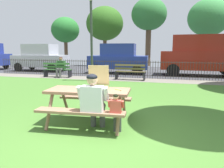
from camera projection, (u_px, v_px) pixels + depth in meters
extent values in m
cube|color=#43712B|center=(124.00, 108.00, 5.88)|extent=(28.00, 12.35, 0.02)
cube|color=slate|center=(145.00, 80.00, 11.10)|extent=(28.00, 1.40, 0.01)
cube|color=#38383D|center=(152.00, 71.00, 15.51)|extent=(28.00, 7.86, 0.01)
cube|color=#946C52|center=(88.00, 91.00, 4.60)|extent=(1.85, 0.90, 0.06)
cube|color=#946C52|center=(80.00, 112.00, 4.07)|extent=(1.82, 0.42, 0.05)
cube|color=#946C52|center=(96.00, 98.00, 5.23)|extent=(1.82, 0.42, 0.05)
cylinder|color=#946C52|center=(49.00, 111.00, 4.40)|extent=(0.10, 0.44, 0.74)
cylinder|color=#946C52|center=(65.00, 102.00, 5.20)|extent=(0.10, 0.44, 0.74)
cylinder|color=#946C52|center=(118.00, 115.00, 4.13)|extent=(0.10, 0.44, 0.74)
cylinder|color=#946C52|center=(124.00, 104.00, 4.94)|extent=(0.10, 0.44, 0.74)
cube|color=tan|center=(97.00, 89.00, 4.57)|extent=(0.53, 0.53, 0.01)
cube|color=silver|center=(97.00, 89.00, 4.57)|extent=(0.48, 0.48, 0.00)
cube|color=tan|center=(95.00, 90.00, 4.34)|extent=(0.46, 0.08, 0.04)
cube|color=tan|center=(99.00, 86.00, 4.79)|extent=(0.46, 0.08, 0.04)
cube|color=tan|center=(87.00, 88.00, 4.59)|extent=(0.08, 0.46, 0.04)
cube|color=tan|center=(107.00, 88.00, 4.54)|extent=(0.08, 0.46, 0.04)
cube|color=tan|center=(99.00, 75.00, 4.76)|extent=(0.48, 0.18, 0.46)
pyramid|color=#EDC155|center=(114.00, 91.00, 4.44)|extent=(0.27, 0.28, 0.01)
cube|color=tan|center=(118.00, 90.00, 4.52)|extent=(0.17, 0.13, 0.02)
cylinder|color=#494949|center=(93.00, 116.00, 4.49)|extent=(0.12, 0.12, 0.44)
cylinder|color=#494949|center=(90.00, 108.00, 4.24)|extent=(0.18, 0.43, 0.15)
cylinder|color=#494949|center=(102.00, 117.00, 4.45)|extent=(0.12, 0.12, 0.44)
cylinder|color=#494949|center=(100.00, 108.00, 4.21)|extent=(0.18, 0.43, 0.15)
cube|color=silver|center=(92.00, 99.00, 3.98)|extent=(0.44, 0.25, 0.52)
cylinder|color=silver|center=(80.00, 93.00, 4.06)|extent=(0.11, 0.21, 0.31)
cylinder|color=silver|center=(106.00, 94.00, 3.97)|extent=(0.11, 0.21, 0.31)
sphere|color=tan|center=(92.00, 80.00, 3.94)|extent=(0.21, 0.21, 0.21)
ellipsoid|color=black|center=(92.00, 77.00, 3.92)|extent=(0.21, 0.20, 0.12)
cylinder|color=#454545|center=(115.00, 121.00, 4.20)|extent=(0.06, 0.06, 0.44)
cylinder|color=#454545|center=(114.00, 111.00, 4.05)|extent=(0.09, 0.22, 0.08)
cylinder|color=#454545|center=(120.00, 121.00, 4.18)|extent=(0.06, 0.06, 0.44)
cylinder|color=#454545|center=(119.00, 112.00, 4.04)|extent=(0.09, 0.22, 0.08)
cube|color=#CC4C3F|center=(116.00, 107.00, 3.92)|extent=(0.22, 0.13, 0.26)
cylinder|color=#CC4C3F|center=(109.00, 104.00, 3.96)|extent=(0.05, 0.11, 0.16)
cylinder|color=#CC4C3F|center=(123.00, 104.00, 3.91)|extent=(0.05, 0.11, 0.16)
sphere|color=tan|center=(116.00, 97.00, 3.90)|extent=(0.11, 0.11, 0.11)
ellipsoid|color=black|center=(116.00, 96.00, 3.89)|extent=(0.11, 0.10, 0.06)
cylinder|color=#2D2823|center=(147.00, 62.00, 11.61)|extent=(19.34, 0.03, 0.03)
cylinder|color=#2D2823|center=(146.00, 76.00, 11.74)|extent=(19.34, 0.03, 0.03)
cylinder|color=#2D2823|center=(4.00, 66.00, 14.12)|extent=(0.02, 0.02, 0.99)
cylinder|color=#2D2823|center=(5.00, 66.00, 14.09)|extent=(0.02, 0.02, 0.99)
cylinder|color=#2D2823|center=(7.00, 66.00, 14.05)|extent=(0.02, 0.02, 0.99)
cylinder|color=#2D2823|center=(9.00, 66.00, 14.01)|extent=(0.02, 0.02, 0.99)
cylinder|color=#2D2823|center=(11.00, 66.00, 13.98)|extent=(0.02, 0.02, 0.99)
cylinder|color=#2D2823|center=(12.00, 66.00, 13.94)|extent=(0.02, 0.02, 0.99)
cylinder|color=#2D2823|center=(14.00, 66.00, 13.91)|extent=(0.02, 0.02, 0.99)
cylinder|color=#2D2823|center=(16.00, 66.00, 13.87)|extent=(0.02, 0.02, 0.99)
cylinder|color=#2D2823|center=(18.00, 66.00, 13.84)|extent=(0.02, 0.02, 0.99)
cylinder|color=#2D2823|center=(20.00, 66.00, 13.80)|extent=(0.02, 0.02, 0.99)
cylinder|color=#2D2823|center=(21.00, 66.00, 13.77)|extent=(0.02, 0.02, 0.99)
cylinder|color=#2D2823|center=(23.00, 66.00, 13.73)|extent=(0.02, 0.02, 0.99)
cylinder|color=#2D2823|center=(25.00, 66.00, 13.69)|extent=(0.02, 0.02, 0.99)
cylinder|color=#2D2823|center=(27.00, 67.00, 13.66)|extent=(0.02, 0.02, 0.99)
cylinder|color=#2D2823|center=(29.00, 67.00, 13.62)|extent=(0.02, 0.02, 0.99)
cylinder|color=#2D2823|center=(31.00, 67.00, 13.59)|extent=(0.02, 0.02, 0.99)
cylinder|color=#2D2823|center=(32.00, 67.00, 13.55)|extent=(0.02, 0.02, 0.99)
cylinder|color=#2D2823|center=(34.00, 67.00, 13.52)|extent=(0.02, 0.02, 0.99)
cylinder|color=#2D2823|center=(36.00, 67.00, 13.48)|extent=(0.02, 0.02, 0.99)
cylinder|color=#2D2823|center=(38.00, 67.00, 13.44)|extent=(0.02, 0.02, 0.99)
cylinder|color=#2D2823|center=(40.00, 67.00, 13.41)|extent=(0.02, 0.02, 0.99)
cylinder|color=#2D2823|center=(42.00, 67.00, 13.37)|extent=(0.02, 0.02, 0.99)
cylinder|color=#2D2823|center=(44.00, 67.00, 13.34)|extent=(0.02, 0.02, 0.99)
cylinder|color=#2D2823|center=(46.00, 67.00, 13.30)|extent=(0.02, 0.02, 0.99)
cylinder|color=#2D2823|center=(48.00, 67.00, 13.27)|extent=(0.02, 0.02, 0.99)
cylinder|color=#2D2823|center=(50.00, 67.00, 13.23)|extent=(0.02, 0.02, 0.99)
cylinder|color=#2D2823|center=(52.00, 67.00, 13.20)|extent=(0.02, 0.02, 0.99)
cylinder|color=#2D2823|center=(54.00, 67.00, 13.16)|extent=(0.02, 0.02, 0.99)
cylinder|color=#2D2823|center=(56.00, 67.00, 13.12)|extent=(0.02, 0.02, 0.99)
cylinder|color=#2D2823|center=(58.00, 67.00, 13.09)|extent=(0.02, 0.02, 0.99)
cylinder|color=#2D2823|center=(60.00, 67.00, 13.05)|extent=(0.02, 0.02, 0.99)
cylinder|color=#2D2823|center=(62.00, 67.00, 13.02)|extent=(0.02, 0.02, 0.99)
cylinder|color=#2D2823|center=(64.00, 67.00, 12.98)|extent=(0.02, 0.02, 0.99)
cylinder|color=#2D2823|center=(66.00, 68.00, 12.95)|extent=(0.02, 0.02, 0.99)
cylinder|color=#2D2823|center=(68.00, 68.00, 12.91)|extent=(0.02, 0.02, 0.99)
cylinder|color=#2D2823|center=(70.00, 68.00, 12.87)|extent=(0.02, 0.02, 0.99)
cylinder|color=#2D2823|center=(72.00, 68.00, 12.84)|extent=(0.02, 0.02, 0.99)
cylinder|color=#2D2823|center=(74.00, 68.00, 12.80)|extent=(0.02, 0.02, 0.99)
cylinder|color=#2D2823|center=(76.00, 68.00, 12.77)|extent=(0.02, 0.02, 0.99)
cylinder|color=#2D2823|center=(78.00, 68.00, 12.73)|extent=(0.02, 0.02, 0.99)
cylinder|color=#2D2823|center=(80.00, 68.00, 12.70)|extent=(0.02, 0.02, 0.99)
cylinder|color=#2D2823|center=(82.00, 68.00, 12.66)|extent=(0.02, 0.02, 0.99)
cylinder|color=#2D2823|center=(85.00, 68.00, 12.63)|extent=(0.02, 0.02, 0.99)
cylinder|color=#2D2823|center=(87.00, 68.00, 12.59)|extent=(0.02, 0.02, 0.99)
cylinder|color=#2D2823|center=(89.00, 68.00, 12.55)|extent=(0.02, 0.02, 0.99)
cylinder|color=#2D2823|center=(91.00, 68.00, 12.52)|extent=(0.02, 0.02, 0.99)
cylinder|color=#2D2823|center=(93.00, 68.00, 12.48)|extent=(0.02, 0.02, 0.99)
cylinder|color=#2D2823|center=(96.00, 68.00, 12.45)|extent=(0.02, 0.02, 0.99)
cylinder|color=#2D2823|center=(98.00, 68.00, 12.41)|extent=(0.02, 0.02, 0.99)
cylinder|color=#2D2823|center=(100.00, 68.00, 12.38)|extent=(0.02, 0.02, 0.99)
cylinder|color=#2D2823|center=(102.00, 68.00, 12.34)|extent=(0.02, 0.02, 0.99)
cylinder|color=#2D2823|center=(105.00, 68.00, 12.30)|extent=(0.02, 0.02, 0.99)
cylinder|color=#2D2823|center=(107.00, 69.00, 12.27)|extent=(0.02, 0.02, 0.99)
cylinder|color=#2D2823|center=(109.00, 69.00, 12.23)|extent=(0.02, 0.02, 0.99)
cylinder|color=#2D2823|center=(111.00, 69.00, 12.20)|extent=(0.02, 0.02, 0.99)
cylinder|color=#2D2823|center=(114.00, 69.00, 12.16)|extent=(0.02, 0.02, 0.99)
cylinder|color=#2D2823|center=(116.00, 69.00, 12.13)|extent=(0.02, 0.02, 0.99)
cylinder|color=#2D2823|center=(118.00, 69.00, 12.09)|extent=(0.02, 0.02, 0.99)
cylinder|color=#2D2823|center=(121.00, 69.00, 12.06)|extent=(0.02, 0.02, 0.99)
cylinder|color=#2D2823|center=(123.00, 69.00, 12.02)|extent=(0.02, 0.02, 0.99)
cylinder|color=#2D2823|center=(126.00, 69.00, 11.98)|extent=(0.02, 0.02, 0.99)
cylinder|color=#2D2823|center=(128.00, 69.00, 11.95)|extent=(0.02, 0.02, 0.99)
cylinder|color=#2D2823|center=(130.00, 69.00, 11.91)|extent=(0.02, 0.02, 0.99)
cylinder|color=#2D2823|center=(133.00, 69.00, 11.88)|extent=(0.02, 0.02, 0.99)
cylinder|color=#2D2823|center=(135.00, 69.00, 11.84)|extent=(0.02, 0.02, 0.99)
cylinder|color=#2D2823|center=(138.00, 69.00, 11.81)|extent=(0.02, 0.02, 0.99)
cylinder|color=#2D2823|center=(140.00, 69.00, 11.77)|extent=(0.02, 0.02, 0.99)
cylinder|color=#2D2823|center=(143.00, 69.00, 11.73)|extent=(0.02, 0.02, 0.99)
cylinder|color=#2D2823|center=(145.00, 70.00, 11.70)|extent=(0.02, 0.02, 0.99)
cylinder|color=#2D2823|center=(148.00, 70.00, 11.66)|extent=(0.02, 0.02, 0.99)
cylinder|color=#2D2823|center=(150.00, 70.00, 11.63)|extent=(0.02, 0.02, 0.99)
cylinder|color=#2D2823|center=(153.00, 70.00, 11.59)|extent=(0.02, 0.02, 0.99)
cylinder|color=#2D2823|center=(155.00, 70.00, 11.56)|extent=(0.02, 0.02, 0.99)
cylinder|color=#2D2823|center=(158.00, 70.00, 11.52)|extent=(0.02, 0.02, 0.99)
cylinder|color=#2D2823|center=(160.00, 70.00, 11.49)|extent=(0.02, 0.02, 0.99)
cylinder|color=#2D2823|center=(163.00, 70.00, 11.45)|extent=(0.02, 0.02, 0.99)
cylinder|color=#2D2823|center=(166.00, 70.00, 11.41)|extent=(0.02, 0.02, 0.99)
cylinder|color=#2D2823|center=(168.00, 70.00, 11.38)|extent=(0.02, 0.02, 0.99)
cylinder|color=#2D2823|center=(171.00, 70.00, 11.34)|extent=(0.02, 0.02, 0.99)
cylinder|color=#2D2823|center=(174.00, 70.00, 11.31)|extent=(0.02, 0.02, 0.99)
cylinder|color=#2D2823|center=(176.00, 70.00, 11.27)|extent=(0.02, 0.02, 0.99)
cylinder|color=#2D2823|center=(179.00, 70.00, 11.24)|extent=(0.02, 0.02, 0.99)
cylinder|color=#2D2823|center=(182.00, 70.00, 11.20)|extent=(0.02, 0.02, 0.99)
cylinder|color=#2D2823|center=(185.00, 71.00, 11.16)|extent=(0.02, 0.02, 0.99)
cylinder|color=#2D2823|center=(187.00, 71.00, 11.13)|extent=(0.02, 0.02, 0.99)
cylinder|color=#2D2823|center=(190.00, 71.00, 11.09)|extent=(0.02, 0.02, 0.99)
cylinder|color=#2D2823|center=(193.00, 71.00, 11.06)|extent=(0.02, 0.02, 0.99)
cylinder|color=#2D2823|center=(196.00, 71.00, 11.02)|extent=(0.02, 0.02, 0.99)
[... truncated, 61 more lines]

